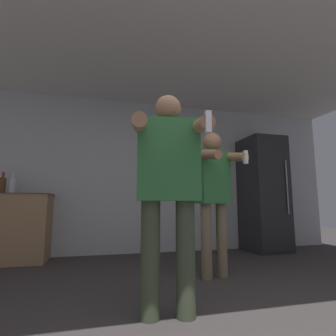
{
  "coord_description": "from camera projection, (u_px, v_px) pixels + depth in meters",
  "views": [
    {
      "loc": [
        -0.76,
        -1.26,
        0.78
      ],
      "look_at": [
        -0.27,
        0.61,
        1.05
      ],
      "focal_mm": 28.0,
      "sensor_mm": 36.0,
      "label": 1
    }
  ],
  "objects": [
    {
      "name": "bottle_short_whiskey",
      "position": [
        2.0,
        185.0,
        3.6
      ],
      "size": [
        0.08,
        0.08,
        0.3
      ],
      "color": "#563314",
      "rests_on": "counter"
    },
    {
      "name": "refrigerator",
      "position": [
        263.0,
        193.0,
        4.57
      ],
      "size": [
        0.64,
        0.72,
        1.95
      ],
      "color": "#262628",
      "rests_on": "ground_plane"
    },
    {
      "name": "wall_back",
      "position": [
        146.0,
        175.0,
        4.47
      ],
      "size": [
        7.0,
        0.06,
        2.55
      ],
      "color": "#B2B7BC",
      "rests_on": "ground_plane"
    },
    {
      "name": "person_man_side",
      "position": [
        214.0,
        187.0,
        2.94
      ],
      "size": [
        0.52,
        0.53,
        1.61
      ],
      "color": "#75664C",
      "rests_on": "ground_plane"
    },
    {
      "name": "bottle_tall_gin",
      "position": [
        12.0,
        185.0,
        3.63
      ],
      "size": [
        0.08,
        0.08,
        0.29
      ],
      "color": "silver",
      "rests_on": "counter"
    },
    {
      "name": "person_woman_foreground",
      "position": [
        168.0,
        183.0,
        1.92
      ],
      "size": [
        0.58,
        0.53,
        1.62
      ],
      "color": "#38422D",
      "rests_on": "ground_plane"
    },
    {
      "name": "ceiling_slab",
      "position": [
        170.0,
        53.0,
        3.13
      ],
      "size": [
        7.0,
        3.63,
        0.05
      ],
      "color": "silver",
      "rests_on": "wall_back"
    }
  ]
}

